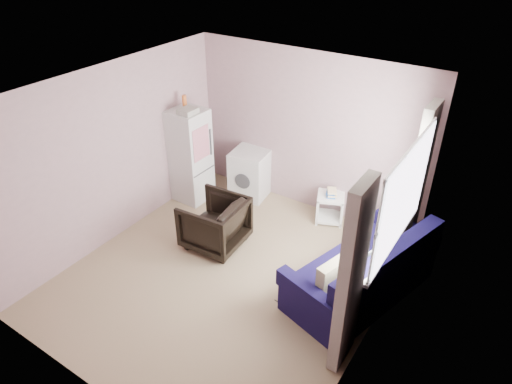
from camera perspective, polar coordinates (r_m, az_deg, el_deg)
room at (r=5.39m, az=-3.72°, el=-0.39°), size 3.84×4.24×2.54m
armchair at (r=6.44m, az=-5.21°, el=-3.61°), size 0.79×0.84×0.81m
fridge at (r=7.39m, az=-8.19°, el=4.57°), size 0.55×0.54×1.75m
washing_machine at (r=7.55m, az=-0.73°, el=2.43°), size 0.64×0.64×0.81m
side_table at (r=7.08m, az=9.25°, el=-1.72°), size 0.53×0.53×0.55m
sofa at (r=5.81m, az=13.39°, el=-10.02°), size 1.42×2.18×0.90m
window_dressing at (r=5.35m, az=16.38°, el=-3.89°), size 0.17×2.62×2.18m
floor_cables at (r=5.73m, az=4.24°, el=-14.19°), size 0.43×0.13×0.01m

